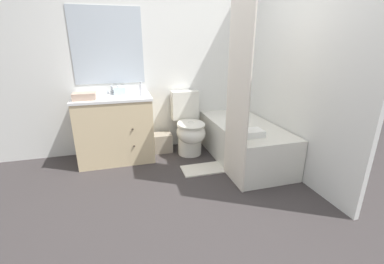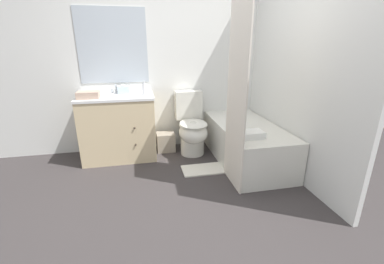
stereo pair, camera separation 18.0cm
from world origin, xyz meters
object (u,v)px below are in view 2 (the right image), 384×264
vanity_cabinet (119,126)px  bath_towel_folded (249,134)px  wastebasket (166,142)px  sink_faucet (116,90)px  tissue_box (124,90)px  soap_dispenser (144,89)px  hand_towel_folded (88,95)px  toilet (192,128)px  bathtub (246,143)px  bath_mat (204,169)px

vanity_cabinet → bath_towel_folded: vanity_cabinet is taller
vanity_cabinet → wastebasket: (0.62, 0.08, -0.30)m
sink_faucet → tissue_box: (0.10, -0.09, 0.01)m
soap_dispenser → hand_towel_folded: bearing=-172.3°
sink_faucet → bath_towel_folded: size_ratio=0.46×
tissue_box → hand_towel_folded: (-0.40, -0.24, -0.01)m
sink_faucet → soap_dispenser: 0.43m
vanity_cabinet → toilet: (0.97, -0.07, -0.07)m
bathtub → soap_dispenser: size_ratio=8.79×
wastebasket → tissue_box: bearing=175.8°
bathtub → wastebasket: 1.12m
vanity_cabinet → bath_mat: (1.01, -0.62, -0.42)m
tissue_box → soap_dispenser: 0.31m
toilet → bath_mat: (0.04, -0.55, -0.36)m
bathtub → bath_towel_folded: (-0.17, -0.44, 0.28)m
toilet → hand_towel_folded: bearing=-177.7°
bath_mat → tissue_box: bearing=141.0°
sink_faucet → toilet: size_ratio=0.17×
hand_towel_folded → bath_mat: 1.65m
tissue_box → wastebasket: bearing=-4.2°
sink_faucet → bathtub: sink_faucet is taller
vanity_cabinet → toilet: vanity_cabinet is taller
toilet → bathtub: (0.63, -0.39, -0.12)m
bathtub → soap_dispenser: 1.47m
bathtub → hand_towel_folded: hand_towel_folded is taller
vanity_cabinet → hand_towel_folded: size_ratio=3.74×
sink_faucet → toilet: 1.13m
sink_faucet → wastebasket: 0.98m
toilet → bath_mat: 0.66m
toilet → bathtub: bearing=-31.8°
sink_faucet → bath_mat: size_ratio=0.26×
bathtub → bath_mat: 0.66m
bathtub → toilet: bearing=148.2°
soap_dispenser → hand_towel_folded: soap_dispenser is taller
sink_faucet → toilet: bearing=-15.9°
hand_towel_folded → bath_towel_folded: 1.92m
toilet → sink_faucet: bearing=164.1°
toilet → soap_dispenser: size_ratio=4.91×
bath_towel_folded → tissue_box: bearing=142.6°
wastebasket → vanity_cabinet: bearing=-172.7°
vanity_cabinet → bath_mat: vanity_cabinet is taller
vanity_cabinet → tissue_box: (0.10, 0.12, 0.46)m
tissue_box → bath_towel_folded: (1.33, -1.01, -0.36)m
bathtub → tissue_box: size_ratio=10.01×
vanity_cabinet → wastebasket: 0.69m
bath_towel_folded → toilet: bearing=119.0°
bathtub → bath_mat: bathtub is taller
tissue_box → soap_dispenser: (0.26, -0.15, 0.03)m
toilet → bath_towel_folded: (0.46, -0.83, 0.16)m
sink_faucet → hand_towel_folded: sink_faucet is taller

